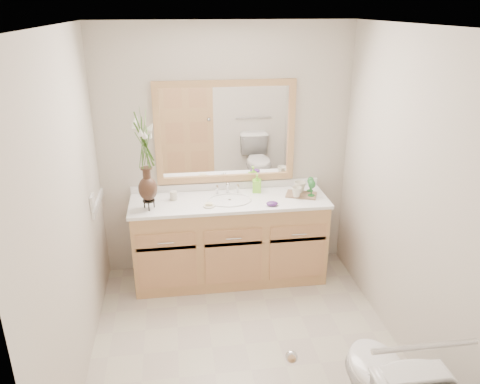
{
  "coord_description": "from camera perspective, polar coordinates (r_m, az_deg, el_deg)",
  "views": [
    {
      "loc": [
        -0.46,
        -2.97,
        2.52
      ],
      "look_at": [
        0.05,
        0.65,
        1.05
      ],
      "focal_mm": 35.0,
      "sensor_mm": 36.0,
      "label": 1
    }
  ],
  "objects": [
    {
      "name": "counter",
      "position": [
        4.36,
        -1.3,
        -1.12
      ],
      "size": [
        1.84,
        0.57,
        0.03
      ],
      "primitive_type": "cube",
      "color": "white",
      "rests_on": "vanity"
    },
    {
      "name": "switch_plate",
      "position": [
        4.11,
        -17.56,
        -1.2
      ],
      "size": [
        0.02,
        0.12,
        0.12
      ],
      "primitive_type": "cube",
      "color": "white",
      "rests_on": "wall_left"
    },
    {
      "name": "mug_left",
      "position": [
        4.4,
        6.91,
        0.05
      ],
      "size": [
        0.13,
        0.12,
        0.1
      ],
      "primitive_type": "imported",
      "rotation": [
        0.0,
        0.0,
        -0.43
      ],
      "color": "beige",
      "rests_on": "tray"
    },
    {
      "name": "floor",
      "position": [
        3.92,
        0.66,
        -18.04
      ],
      "size": [
        2.6,
        2.6,
        0.0
      ],
      "primitive_type": "plane",
      "color": "beige",
      "rests_on": "ground"
    },
    {
      "name": "sink",
      "position": [
        4.36,
        -1.27,
        -1.68
      ],
      "size": [
        0.38,
        0.34,
        0.23
      ],
      "color": "white",
      "rests_on": "counter"
    },
    {
      "name": "flower_vase",
      "position": [
        4.06,
        -11.53,
        5.04
      ],
      "size": [
        0.2,
        0.2,
        0.8
      ],
      "rotation": [
        0.0,
        0.0,
        0.29
      ],
      "color": "black",
      "rests_on": "counter"
    },
    {
      "name": "goblet_back",
      "position": [
        4.53,
        8.6,
        1.27
      ],
      "size": [
        0.06,
        0.06,
        0.14
      ],
      "color": "#246C2C",
      "rests_on": "tray"
    },
    {
      "name": "wall_left",
      "position": [
        3.33,
        -20.11,
        -2.82
      ],
      "size": [
        0.02,
        2.6,
        2.4
      ],
      "primitive_type": "cube",
      "color": "beige",
      "rests_on": "floor"
    },
    {
      "name": "goblet_front",
      "position": [
        4.42,
        8.75,
        0.82
      ],
      "size": [
        0.07,
        0.07,
        0.16
      ],
      "color": "#246C2C",
      "rests_on": "tray"
    },
    {
      "name": "grab_bar",
      "position": [
        2.59,
        21.61,
        -17.11
      ],
      "size": [
        0.55,
        0.03,
        0.03
      ],
      "primitive_type": "cylinder",
      "rotation": [
        0.0,
        1.57,
        0.0
      ],
      "color": "silver",
      "rests_on": "wall_front"
    },
    {
      "name": "wall_front",
      "position": [
        2.18,
        6.15,
        -15.45
      ],
      "size": [
        2.4,
        0.02,
        2.4
      ],
      "primitive_type": "cube",
      "color": "beige",
      "rests_on": "floor"
    },
    {
      "name": "soap_dish",
      "position": [
        4.21,
        -3.8,
        -1.64
      ],
      "size": [
        0.11,
        0.11,
        0.03
      ],
      "color": "beige",
      "rests_on": "counter"
    },
    {
      "name": "soap_bottle",
      "position": [
        4.51,
        2.07,
        0.99
      ],
      "size": [
        0.09,
        0.09,
        0.16
      ],
      "primitive_type": "imported",
      "rotation": [
        0.0,
        0.0,
        -0.2
      ],
      "color": "#86E936",
      "rests_on": "counter"
    },
    {
      "name": "door",
      "position": [
        2.28,
        -1.98,
        -19.95
      ],
      "size": [
        0.8,
        0.03,
        2.0
      ],
      "primitive_type": "cube",
      "color": "tan",
      "rests_on": "floor"
    },
    {
      "name": "wall_back",
      "position": [
        4.5,
        -1.78,
        4.82
      ],
      "size": [
        2.4,
        0.02,
        2.4
      ],
      "primitive_type": "cube",
      "color": "beige",
      "rests_on": "floor"
    },
    {
      "name": "ceiling",
      "position": [
        3.01,
        0.87,
        19.63
      ],
      "size": [
        2.4,
        2.6,
        0.02
      ],
      "primitive_type": "cube",
      "color": "white",
      "rests_on": "wall_back"
    },
    {
      "name": "tray",
      "position": [
        4.49,
        7.48,
        -0.33
      ],
      "size": [
        0.33,
        0.28,
        0.01
      ],
      "primitive_type": "cube",
      "rotation": [
        0.0,
        0.0,
        -0.37
      ],
      "color": "brown",
      "rests_on": "counter"
    },
    {
      "name": "mirror",
      "position": [
        4.42,
        -1.78,
        7.27
      ],
      "size": [
        1.32,
        0.04,
        0.97
      ],
      "color": "white",
      "rests_on": "wall_back"
    },
    {
      "name": "wall_right",
      "position": [
        3.65,
        19.69,
        -0.61
      ],
      "size": [
        0.02,
        2.6,
        2.4
      ],
      "primitive_type": "cube",
      "color": "beige",
      "rests_on": "floor"
    },
    {
      "name": "tumbler",
      "position": [
        4.38,
        -8.11,
        -0.44
      ],
      "size": [
        0.07,
        0.07,
        0.08
      ],
      "primitive_type": "cylinder",
      "color": "beige",
      "rests_on": "counter"
    },
    {
      "name": "mug_right",
      "position": [
        4.51,
        7.3,
        0.65
      ],
      "size": [
        0.14,
        0.14,
        0.11
      ],
      "primitive_type": "imported",
      "rotation": [
        0.0,
        0.0,
        0.39
      ],
      "color": "beige",
      "rests_on": "tray"
    },
    {
      "name": "vanity",
      "position": [
        4.54,
        -1.26,
        -5.94
      ],
      "size": [
        1.8,
        0.55,
        0.8
      ],
      "color": "tan",
      "rests_on": "floor"
    },
    {
      "name": "purple_dish",
      "position": [
        4.23,
        3.94,
        -1.41
      ],
      "size": [
        0.13,
        0.12,
        0.04
      ],
      "primitive_type": "ellipsoid",
      "rotation": [
        0.0,
        0.0,
        0.38
      ],
      "color": "#4C236B",
      "rests_on": "counter"
    }
  ]
}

